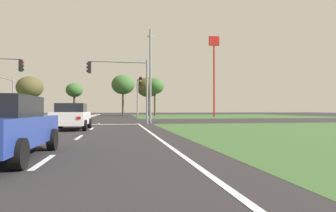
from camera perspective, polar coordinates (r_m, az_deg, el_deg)
ground_plane at (r=31.89m, az=-19.06°, el=-2.90°), size 200.00×200.00×0.00m
grass_verge_far_right at (r=59.51m, az=10.32°, el=-1.93°), size 35.00×35.00×0.01m
median_island_far at (r=56.69m, az=-14.91°, el=-1.90°), size 1.20×36.00×0.14m
lane_dash_near at (r=7.36m, az=-23.37°, el=-10.05°), size 0.14×2.00×0.01m
lane_dash_second at (r=13.22m, az=-17.14°, el=-5.93°), size 0.14×2.00×0.01m
lane_dash_third at (r=19.17m, az=-14.79°, el=-4.33°), size 0.14×2.00×0.01m
lane_dash_fourth at (r=25.14m, az=-13.55°, el=-3.49°), size 0.14×2.00×0.01m
edge_line_right at (r=13.59m, az=-2.70°, el=-5.82°), size 0.14×24.00×0.01m
stop_bar_near at (r=24.50m, az=-12.95°, el=-3.56°), size 6.40×0.50×0.01m
crosswalk_bar_third at (r=27.87m, az=-29.19°, el=-3.14°), size 0.70×2.80×0.01m
crosswalk_bar_fourth at (r=27.50m, az=-26.93°, el=-3.19°), size 0.70×2.80×0.01m
crosswalk_bar_fifth at (r=27.18m, az=-24.61°, el=-3.23°), size 0.70×2.80×0.01m
crosswalk_bar_sixth at (r=26.91m, az=-22.24°, el=-3.27°), size 0.70×2.80×0.01m
crosswalk_bar_seventh at (r=26.68m, az=-19.83°, el=-3.30°), size 0.70×2.80×0.01m
crosswalk_bar_eighth at (r=26.50m, az=-17.38°, el=-3.33°), size 0.70×2.80×0.01m
car_black_near at (r=61.06m, az=-16.70°, el=-1.15°), size 1.99×4.42×1.52m
car_white_third at (r=18.63m, az=-18.44°, el=-1.93°), size 2.05×4.33×1.60m
car_blue_fourth at (r=8.11m, az=-30.27°, el=-3.55°), size 2.02×4.55×1.55m
traffic_signal_far_right at (r=35.98m, az=-5.81°, el=3.17°), size 0.32×5.78×5.22m
traffic_signal_near_right at (r=24.98m, az=-8.51°, el=5.31°), size 5.18×0.32×5.53m
traffic_signal_far_left at (r=38.11m, az=-29.29°, el=2.87°), size 0.32×5.72×5.06m
street_lamp_second at (r=27.45m, az=-3.50°, el=7.02°), size 0.56×2.17×8.79m
pedestrian_at_median at (r=44.45m, az=-16.71°, el=-0.67°), size 0.34×0.34×1.85m
fastfood_pole_sign at (r=50.65m, az=9.06°, el=9.10°), size 1.80×0.40×13.81m
treeline_second at (r=63.99m, az=-25.58°, el=3.34°), size 5.10×5.10×7.90m
treeline_third at (r=65.34m, az=-17.98°, el=2.95°), size 3.57×3.57×7.01m
treeline_fourth at (r=61.18m, az=-8.87°, el=4.17°), size 4.76×4.76×8.52m
treeline_fifth at (r=61.63m, az=-3.94°, el=3.68°), size 4.91×4.91×8.12m
treeline_sixth at (r=61.00m, az=-2.63°, el=3.90°), size 3.93×3.93×7.90m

